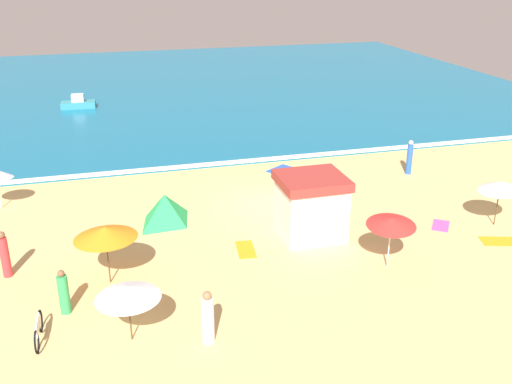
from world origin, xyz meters
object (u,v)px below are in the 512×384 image
lifeguard_cabana (311,206)px  small_boat_0 (78,103)px  beach_umbrella_4 (500,186)px  beachgoer_1 (208,318)px  beach_tent (165,209)px  beachgoer_3 (64,293)px  beachgoer_0 (410,158)px  beachgoer_2 (293,194)px  beachgoer_4 (5,255)px  beach_umbrella_1 (128,292)px  beach_umbrella_0 (391,222)px  beach_umbrella_2 (105,233)px  parked_bicycle (38,330)px

lifeguard_cabana → small_boat_0: bearing=110.8°
beach_umbrella_4 → beachgoer_1: 14.67m
beach_tent → beachgoer_3: (-4.09, -6.19, 0.07)m
beach_tent → beachgoer_0: beachgoer_0 is taller
beachgoer_2 → lifeguard_cabana: bearing=-93.1°
beachgoer_4 → beachgoer_3: bearing=-55.1°
beachgoer_3 → small_boat_0: size_ratio=0.61×
small_boat_0 → lifeguard_cabana: bearing=-69.2°
beachgoer_3 → small_boat_0: (0.20, 28.75, -0.30)m
lifeguard_cabana → beachgoer_4: (-11.98, -0.26, -0.48)m
beach_umbrella_1 → beachgoer_2: 11.44m
beachgoer_4 → small_boat_0: size_ratio=0.69×
beach_tent → beachgoer_1: bearing=-88.8°
beach_umbrella_0 → beachgoer_3: (-11.72, 0.08, -1.18)m
beach_umbrella_2 → beach_umbrella_4: bearing=1.9°
beachgoer_0 → beachgoer_2: 8.17m
beach_umbrella_2 → beachgoer_4: 4.08m
lifeguard_cabana → beachgoer_1: bearing=-132.3°
beachgoer_1 → beach_umbrella_4: bearing=19.7°
beach_umbrella_0 → beachgoer_0: beach_umbrella_0 is taller
lifeguard_cabana → beachgoer_1: size_ratio=1.54×
parked_bicycle → beachgoer_2: (10.74, 7.43, 0.38)m
parked_bicycle → beachgoer_4: beachgoer_4 is taller
beach_umbrella_4 → parked_bicycle: beach_umbrella_4 is taller
beach_umbrella_0 → beachgoer_2: size_ratio=1.45×
lifeguard_cabana → beachgoer_3: (-9.84, -3.33, -0.62)m
beach_umbrella_4 → beachgoer_4: (-20.20, 0.92, -0.96)m
parked_bicycle → beachgoer_0: bearing=29.4°
beach_tent → beachgoer_2: (5.90, -0.13, 0.09)m
lifeguard_cabana → beach_umbrella_4: 8.31m
beach_umbrella_0 → beach_umbrella_1: bearing=-168.4°
beach_umbrella_1 → beachgoer_4: 6.65m
beachgoer_0 → beachgoer_2: (-7.62, -2.92, -0.16)m
beach_umbrella_0 → beachgoer_4: 14.25m
beachgoer_1 → beachgoer_2: 10.55m
beach_umbrella_0 → beach_umbrella_2: bearing=170.7°
beach_umbrella_4 → beachgoer_0: 6.92m
beachgoer_0 → beachgoer_4: 20.63m
parked_bicycle → beachgoer_3: bearing=61.2°
beachgoer_1 → beachgoer_4: beachgoer_4 is taller
beachgoer_2 → beachgoer_3: (-9.99, -6.07, -0.02)m
beach_umbrella_2 → beachgoer_4: bearing=158.0°
lifeguard_cabana → parked_bicycle: bearing=-156.1°
beach_umbrella_2 → beach_umbrella_4: size_ratio=1.46×
beachgoer_3 → parked_bicycle: bearing=-118.8°
beach_umbrella_1 → small_boat_0: beach_umbrella_1 is taller
beachgoer_3 → beach_umbrella_4: bearing=6.8°
beach_umbrella_2 → parked_bicycle: bearing=-127.2°
beachgoer_0 → beachgoer_1: size_ratio=1.07×
beach_umbrella_1 → parked_bicycle: bearing=165.7°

